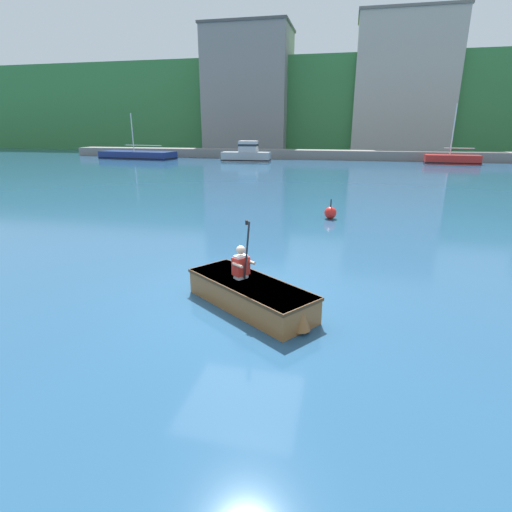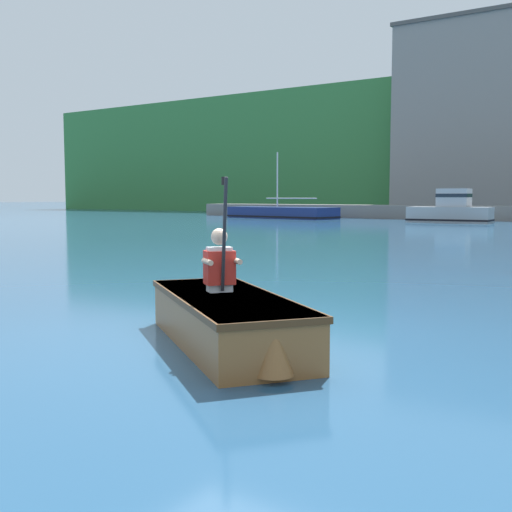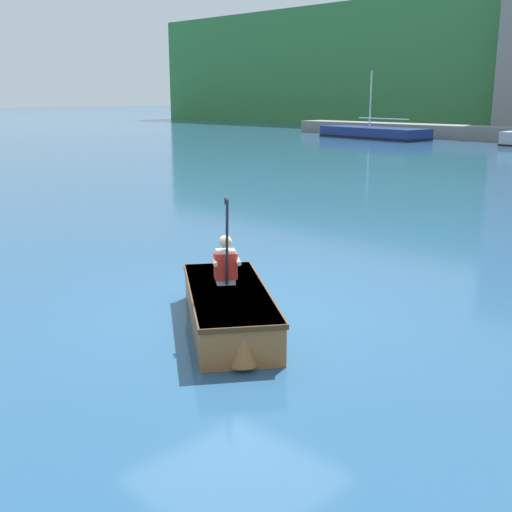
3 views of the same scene
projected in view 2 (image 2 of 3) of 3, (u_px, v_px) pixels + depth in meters
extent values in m
plane|color=navy|center=(228.00, 336.00, 6.78)|extent=(300.00, 300.00, 0.00)
cube|color=gray|center=(472.00, 122.00, 51.87)|extent=(10.67, 8.03, 14.95)
cube|color=#4F4C49|center=(475.00, 26.00, 51.17)|extent=(10.97, 8.33, 0.30)
cube|color=navy|center=(282.00, 213.00, 43.93)|extent=(8.26, 3.67, 0.76)
cube|color=black|center=(282.00, 216.00, 43.96)|extent=(8.31, 3.72, 0.10)
cylinder|color=silver|center=(277.00, 180.00, 43.99)|extent=(0.10, 0.10, 3.74)
cylinder|color=silver|center=(291.00, 198.00, 43.30)|extent=(4.36, 0.68, 0.07)
cube|color=#9EA3A8|center=(449.00, 215.00, 36.56)|extent=(4.65, 1.81, 0.89)
cube|color=black|center=(449.00, 220.00, 36.58)|extent=(4.69, 1.85, 0.10)
cube|color=#B2B2B7|center=(454.00, 198.00, 36.35)|extent=(1.77, 1.36, 1.04)
cube|color=#19232D|center=(454.00, 195.00, 36.33)|extent=(1.79, 1.38, 0.20)
cube|color=#935B2D|center=(227.00, 321.00, 6.30)|extent=(2.72, 2.34, 0.50)
cube|color=#513219|center=(227.00, 298.00, 6.28)|extent=(2.77, 2.40, 0.06)
cube|color=#513219|center=(227.00, 299.00, 6.28)|extent=(2.32, 1.99, 0.02)
cone|color=#935B2D|center=(273.00, 347.00, 5.08)|extent=(0.46, 0.46, 0.45)
cube|color=#935B2D|center=(221.00, 297.00, 6.47)|extent=(0.66, 0.81, 0.03)
cube|color=silver|center=(219.00, 269.00, 6.51)|extent=(0.27, 0.29, 0.46)
cube|color=red|center=(219.00, 267.00, 6.51)|extent=(0.34, 0.36, 0.34)
sphere|color=beige|center=(219.00, 237.00, 6.48)|extent=(0.17, 0.17, 0.17)
cylinder|color=beige|center=(207.00, 262.00, 6.37)|extent=(0.24, 0.20, 0.06)
cylinder|color=beige|center=(236.00, 261.00, 6.46)|extent=(0.24, 0.20, 0.06)
cylinder|color=#232328|center=(224.00, 235.00, 6.30)|extent=(0.17, 0.14, 1.13)
cylinder|color=black|center=(224.00, 181.00, 6.26)|extent=(0.05, 0.05, 0.08)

